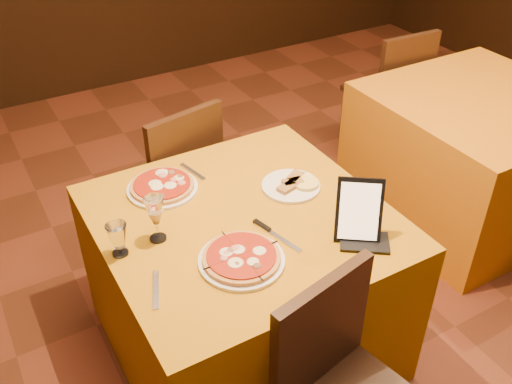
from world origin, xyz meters
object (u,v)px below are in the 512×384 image
wine_glass (156,219)px  water_glass (118,240)px  pizza_far (162,187)px  tablet (359,210)px  main_table (244,284)px  pizza_near (241,259)px  chair_side_far (384,92)px  chair_main_far (168,178)px  side_table (472,156)px

wine_glass → water_glass: size_ratio=1.46×
pizza_far → wine_glass: 0.33m
water_glass → tablet: (0.80, -0.35, 0.06)m
main_table → pizza_near: bearing=-119.6°
chair_side_far → main_table: bearing=35.1°
main_table → pizza_far: size_ratio=3.71×
main_table → pizza_near: pizza_near is taller
chair_main_far → pizza_far: bearing=55.5°
side_table → pizza_far: size_ratio=3.71×
main_table → pizza_far: pizza_far is taller
main_table → chair_side_far: (1.66, 1.05, 0.08)m
water_glass → chair_main_far: bearing=58.1°
water_glass → chair_side_far: bearing=25.4°
chair_main_far → tablet: size_ratio=3.73×
side_table → chair_side_far: (0.00, 0.80, 0.08)m
tablet → side_table: bearing=58.7°
pizza_near → water_glass: bearing=144.1°
wine_glass → water_glass: bearing=-176.5°
chair_side_far → wine_glass: (-2.00, -1.02, 0.39)m
side_table → chair_main_far: chair_main_far is taller
chair_main_far → chair_side_far: (1.66, 0.24, 0.00)m
water_glass → tablet: 0.88m
main_table → water_glass: 0.66m
pizza_far → wine_glass: wine_glass is taller
pizza_near → side_table: bearing=15.2°
chair_main_far → wine_glass: wine_glass is taller
chair_side_far → tablet: bearing=48.2°
pizza_far → water_glass: (-0.29, -0.30, 0.05)m
tablet → main_table: bearing=170.0°
wine_glass → tablet: bearing=-28.6°
pizza_near → pizza_far: size_ratio=1.05×
pizza_near → chair_main_far: bearing=82.8°
pizza_near → water_glass: water_glass is taller
side_table → tablet: bearing=-157.0°
side_table → chair_side_far: bearing=90.0°
chair_side_far → pizza_near: (-1.80, -1.28, 0.31)m
chair_main_far → water_glass: size_ratio=7.00×
side_table → water_glass: size_ratio=8.46×
chair_side_far → water_glass: bearing=28.3°
chair_side_far → wine_glass: size_ratio=4.79×
side_table → chair_side_far: size_ratio=1.21×
side_table → pizza_near: bearing=-164.8°
side_table → pizza_near: 1.90m
side_table → wine_glass: (-2.00, -0.22, 0.47)m
pizza_near → tablet: bearing=-11.1°
chair_main_far → wine_glass: (-0.34, -0.78, 0.39)m
pizza_near → chair_side_far: bearing=35.6°
wine_glass → tablet: tablet is taller
main_table → pizza_near: (-0.13, -0.23, 0.39)m
main_table → water_glass: size_ratio=8.46×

